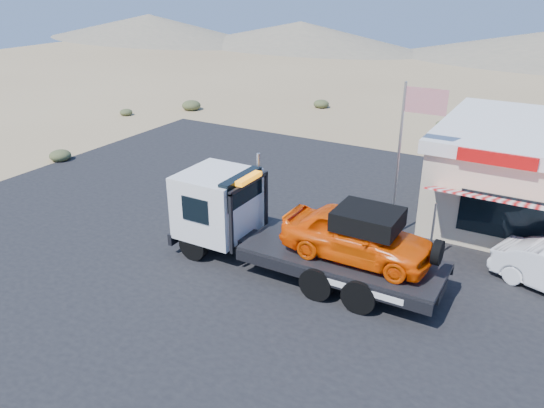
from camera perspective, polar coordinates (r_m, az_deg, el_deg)
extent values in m
plane|color=#917652|center=(19.50, -4.91, -5.56)|extent=(120.00, 120.00, 0.00)
cube|color=black|center=(20.90, 4.31, -3.41)|extent=(32.00, 24.00, 0.02)
cylinder|color=black|center=(19.14, -8.42, -4.41)|extent=(1.09, 0.33, 1.09)
cylinder|color=black|center=(20.70, -4.74, -1.99)|extent=(1.09, 0.33, 1.09)
cylinder|color=black|center=(16.88, 5.00, -8.32)|extent=(1.09, 0.60, 1.09)
cylinder|color=black|center=(18.63, 7.87, -5.21)|extent=(1.09, 0.60, 1.09)
cylinder|color=black|center=(16.45, 9.53, -9.54)|extent=(1.09, 0.60, 1.09)
cylinder|color=black|center=(18.23, 12.00, -6.21)|extent=(1.09, 0.60, 1.09)
cube|color=black|center=(17.97, 3.99, -5.57)|extent=(8.93, 1.09, 0.33)
cube|color=white|center=(19.18, -5.89, 0.11)|extent=(2.40, 2.56, 2.29)
cube|color=black|center=(18.34, -3.35, 1.66)|extent=(0.38, 2.18, 0.98)
cube|color=black|center=(18.50, -2.44, -0.87)|extent=(0.11, 2.40, 2.18)
cube|color=orange|center=(18.02, -2.51, 2.76)|extent=(0.27, 1.31, 0.16)
cube|color=black|center=(17.41, 7.57, -5.63)|extent=(6.54, 2.51, 0.16)
imported|color=#FF5004|center=(16.86, 9.09, -3.30)|extent=(4.80, 1.93, 1.63)
cube|color=black|center=(16.49, 10.29, -1.62)|extent=(1.96, 1.63, 0.60)
cube|color=red|center=(19.60, 23.00, 4.47)|extent=(2.60, 0.12, 0.45)
cylinder|color=#99999E|center=(19.41, 16.85, -2.99)|extent=(0.08, 0.08, 2.20)
cylinder|color=#99999E|center=(20.17, 13.38, 4.27)|extent=(0.10, 0.10, 6.00)
cube|color=#B20C14|center=(19.35, 16.19, 10.59)|extent=(1.50, 0.02, 0.90)
ellipsoid|color=#424826|center=(31.52, -21.84, 4.93)|extent=(1.17, 1.17, 0.63)
ellipsoid|color=#424826|center=(40.54, -15.43, 9.53)|extent=(0.92, 0.92, 0.49)
ellipsoid|color=#424826|center=(41.21, -8.68, 10.51)|extent=(1.42, 1.42, 0.76)
ellipsoid|color=#424826|center=(41.65, 5.32, 10.73)|extent=(1.19, 1.19, 0.64)
ellipsoid|color=#424826|center=(37.68, 17.85, 8.21)|extent=(0.88, 0.88, 0.47)
cone|color=#726B59|center=(77.62, 3.13, 17.75)|extent=(36.00, 36.00, 3.50)
cone|color=#726B59|center=(89.37, -13.02, 18.07)|extent=(40.00, 40.00, 3.80)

